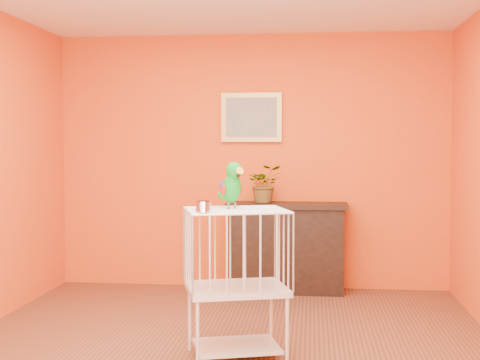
# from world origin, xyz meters

# --- Properties ---
(ground) EXTENTS (4.50, 4.50, 0.00)m
(ground) POSITION_xyz_m (0.00, 0.00, 0.00)
(ground) COLOR brown
(ground) RESTS_ON ground
(room_shell) EXTENTS (4.50, 4.50, 4.50)m
(room_shell) POSITION_xyz_m (0.00, 0.00, 1.58)
(room_shell) COLOR #E65015
(room_shell) RESTS_ON ground
(console_cabinet) EXTENTS (1.20, 0.43, 0.89)m
(console_cabinet) POSITION_xyz_m (0.37, 2.04, 0.45)
(console_cabinet) COLOR black
(console_cabinet) RESTS_ON ground
(potted_plant) EXTENTS (0.42, 0.45, 0.29)m
(potted_plant) POSITION_xyz_m (0.15, 2.00, 1.04)
(potted_plant) COLOR #26722D
(potted_plant) RESTS_ON console_cabinet
(framed_picture) EXTENTS (0.62, 0.04, 0.50)m
(framed_picture) POSITION_xyz_m (0.00, 2.22, 1.75)
(framed_picture) COLOR #BB8C42
(framed_picture) RESTS_ON room_shell
(birdcage) EXTENTS (0.78, 0.68, 1.03)m
(birdcage) POSITION_xyz_m (0.11, -0.08, 0.53)
(birdcage) COLOR silver
(birdcage) RESTS_ON ground
(feed_cup) EXTENTS (0.10, 0.10, 0.07)m
(feed_cup) POSITION_xyz_m (-0.08, -0.33, 1.07)
(feed_cup) COLOR silver
(feed_cup) RESTS_ON birdcage
(parrot) EXTENTS (0.22, 0.27, 0.33)m
(parrot) POSITION_xyz_m (0.07, -0.02, 1.19)
(parrot) COLOR #59544C
(parrot) RESTS_ON birdcage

